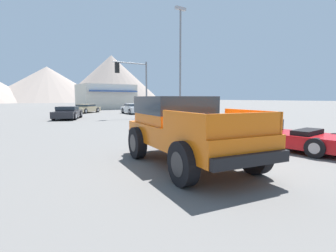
{
  "coord_description": "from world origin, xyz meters",
  "views": [
    {
      "loc": [
        -5.04,
        -5.66,
        1.88
      ],
      "look_at": [
        -0.29,
        0.76,
        1.01
      ],
      "focal_mm": 28.0,
      "sensor_mm": 36.0,
      "label": 1
    }
  ],
  "objects_px": {
    "parked_car_tan": "(85,108)",
    "traffic_light_main": "(134,78)",
    "orange_pickup_truck": "(183,125)",
    "red_convertible_car": "(286,138)",
    "street_lamp_post": "(180,55)",
    "parked_car_dark": "(68,112)",
    "parked_car_white": "(133,109)"
  },
  "relations": [
    {
      "from": "red_convertible_car",
      "to": "parked_car_dark",
      "type": "relative_size",
      "value": 0.93
    },
    {
      "from": "orange_pickup_truck",
      "to": "parked_car_tan",
      "type": "distance_m",
      "value": 26.98
    },
    {
      "from": "orange_pickup_truck",
      "to": "parked_car_dark",
      "type": "xyz_separation_m",
      "value": [
        1.79,
        18.06,
        -0.53
      ]
    },
    {
      "from": "parked_car_dark",
      "to": "red_convertible_car",
      "type": "bearing_deg",
      "value": -54.07
    },
    {
      "from": "parked_car_white",
      "to": "street_lamp_post",
      "type": "height_order",
      "value": "street_lamp_post"
    },
    {
      "from": "orange_pickup_truck",
      "to": "street_lamp_post",
      "type": "relative_size",
      "value": 0.62
    },
    {
      "from": "parked_car_tan",
      "to": "traffic_light_main",
      "type": "height_order",
      "value": "traffic_light_main"
    },
    {
      "from": "red_convertible_car",
      "to": "parked_car_tan",
      "type": "height_order",
      "value": "parked_car_tan"
    },
    {
      "from": "traffic_light_main",
      "to": "red_convertible_car",
      "type": "bearing_deg",
      "value": 80.39
    },
    {
      "from": "parked_car_dark",
      "to": "parked_car_white",
      "type": "xyz_separation_m",
      "value": [
        8.38,
        3.3,
        0.02
      ]
    },
    {
      "from": "parked_car_dark",
      "to": "street_lamp_post",
      "type": "bearing_deg",
      "value": -27.23
    },
    {
      "from": "red_convertible_car",
      "to": "parked_car_white",
      "type": "bearing_deg",
      "value": 70.63
    },
    {
      "from": "parked_car_white",
      "to": "traffic_light_main",
      "type": "height_order",
      "value": "traffic_light_main"
    },
    {
      "from": "orange_pickup_truck",
      "to": "street_lamp_post",
      "type": "bearing_deg",
      "value": 61.79
    },
    {
      "from": "parked_car_dark",
      "to": "traffic_light_main",
      "type": "relative_size",
      "value": 0.9
    },
    {
      "from": "orange_pickup_truck",
      "to": "traffic_light_main",
      "type": "relative_size",
      "value": 0.99
    },
    {
      "from": "traffic_light_main",
      "to": "street_lamp_post",
      "type": "relative_size",
      "value": 0.63
    },
    {
      "from": "parked_car_dark",
      "to": "orange_pickup_truck",
      "type": "bearing_deg",
      "value": -67.67
    },
    {
      "from": "traffic_light_main",
      "to": "parked_car_tan",
      "type": "bearing_deg",
      "value": -84.55
    },
    {
      "from": "orange_pickup_truck",
      "to": "red_convertible_car",
      "type": "height_order",
      "value": "orange_pickup_truck"
    },
    {
      "from": "parked_car_tan",
      "to": "orange_pickup_truck",
      "type": "bearing_deg",
      "value": 127.59
    },
    {
      "from": "parked_car_white",
      "to": "street_lamp_post",
      "type": "bearing_deg",
      "value": -93.08
    },
    {
      "from": "parked_car_white",
      "to": "traffic_light_main",
      "type": "xyz_separation_m",
      "value": [
        -2.97,
        -5.55,
        3.08
      ]
    },
    {
      "from": "parked_car_tan",
      "to": "parked_car_dark",
      "type": "height_order",
      "value": "parked_car_dark"
    },
    {
      "from": "orange_pickup_truck",
      "to": "traffic_light_main",
      "type": "height_order",
      "value": "traffic_light_main"
    },
    {
      "from": "red_convertible_car",
      "to": "parked_car_white",
      "type": "distance_m",
      "value": 22.79
    },
    {
      "from": "red_convertible_car",
      "to": "street_lamp_post",
      "type": "distance_m",
      "value": 11.72
    },
    {
      "from": "parked_car_white",
      "to": "traffic_light_main",
      "type": "bearing_deg",
      "value": -109.31
    },
    {
      "from": "red_convertible_car",
      "to": "traffic_light_main",
      "type": "distance_m",
      "value": 17.05
    },
    {
      "from": "orange_pickup_truck",
      "to": "parked_car_white",
      "type": "bearing_deg",
      "value": 75.05
    },
    {
      "from": "parked_car_dark",
      "to": "traffic_light_main",
      "type": "distance_m",
      "value": 6.63
    },
    {
      "from": "orange_pickup_truck",
      "to": "red_convertible_car",
      "type": "bearing_deg",
      "value": 1.66
    }
  ]
}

